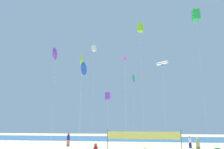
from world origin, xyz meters
The scene contains 15 objects.
ocean_band centered at (0.00, 33.27, 0.00)m, with size 120.00×20.00×0.01m, color #28608C.
beachgoer_navy_shirt centered at (-8.86, 13.56, 0.97)m, with size 0.42×0.42×1.82m.
beachgoer_white_shirt centered at (8.17, 13.54, 0.81)m, with size 0.35×0.35×1.52m.
beachgoer_sage_shirt centered at (7.86, 6.67, 0.91)m, with size 0.39×0.39×1.71m.
volleyball_net centered at (2.18, 9.52, 1.64)m, with size 8.88×0.14×2.40m.
kite_green_box centered at (10.34, 13.17, 18.84)m, with size 1.06×1.06×19.64m.
kite_violet_box centered at (-2.64, 11.58, 6.89)m, with size 0.64×0.64×7.39m.
kite_white_box centered at (-6.80, 19.36, 16.88)m, with size 0.91×0.91×17.46m.
kite_violet_delta centered at (-9.62, 9.34, 12.74)m, with size 0.37×1.75×13.62m.
kite_violet_diamond centered at (0.88, 2.64, 9.31)m, with size 0.69×0.70×9.68m.
kite_lime_box centered at (2.13, 12.55, 17.20)m, with size 1.00×1.00×17.85m.
kite_lime_delta centered at (-4.34, 4.76, 10.15)m, with size 0.87×1.52×10.90m.
kite_green_delta centered at (0.35, 18.67, 10.74)m, with size 0.56×1.47×11.47m.
kite_blue_delta centered at (-5.47, 8.58, 10.19)m, with size 0.74×1.81×11.07m.
kite_white_tube centered at (5.06, 12.45, 11.45)m, with size 1.67×1.42×11.70m.
Camera 1 is at (3.22, -18.20, 2.93)m, focal length 35.20 mm.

